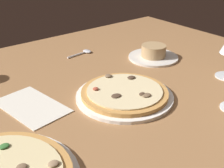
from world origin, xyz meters
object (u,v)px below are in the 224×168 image
at_px(ramekin_on_saucer, 153,54).
at_px(spoon, 84,52).
at_px(paper_menu, 32,106).
at_px(pizza_main, 125,94).

xyz_separation_m(ramekin_on_saucer, spoon, (-0.18, 0.21, -0.01)).
distance_m(ramekin_on_saucer, paper_menu, 0.53).
height_order(paper_menu, spoon, spoon).
bearing_deg(ramekin_on_saucer, paper_menu, -175.07).
bearing_deg(spoon, pizza_main, -106.49).
height_order(ramekin_on_saucer, paper_menu, ramekin_on_saucer).
xyz_separation_m(ramekin_on_saucer, paper_menu, (-0.52, -0.05, -0.02)).
xyz_separation_m(paper_menu, spoon, (0.35, 0.25, 0.00)).
height_order(ramekin_on_saucer, spoon, ramekin_on_saucer).
distance_m(ramekin_on_saucer, spoon, 0.27).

